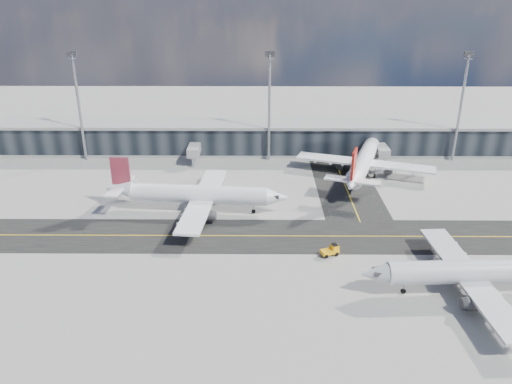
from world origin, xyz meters
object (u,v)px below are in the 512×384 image
at_px(airliner_af, 196,194).
at_px(baggage_tug, 331,250).
at_px(airliner_near, 480,272).
at_px(service_van, 362,169).
at_px(airliner_redtail, 364,161).

height_order(airliner_af, baggage_tug, airliner_af).
bearing_deg(baggage_tug, airliner_near, 39.99).
bearing_deg(service_van, airliner_af, -154.51).
distance_m(airliner_redtail, baggage_tug, 41.29).
bearing_deg(baggage_tug, service_van, 139.79).
bearing_deg(airliner_near, airliner_redtail, 6.59).
xyz_separation_m(airliner_redtail, service_van, (0.58, 3.38, -3.20)).
distance_m(baggage_tug, service_van, 44.58).
height_order(airliner_af, airliner_near, airliner_af).
distance_m(airliner_af, airliner_near, 56.02).
bearing_deg(baggage_tug, airliner_redtail, 139.13).
bearing_deg(airliner_near, baggage_tug, 59.55).
bearing_deg(service_van, airliner_redtail, -105.49).
bearing_deg(airliner_redtail, service_van, 99.54).
xyz_separation_m(airliner_redtail, baggage_tug, (-13.01, -39.08, -2.95)).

